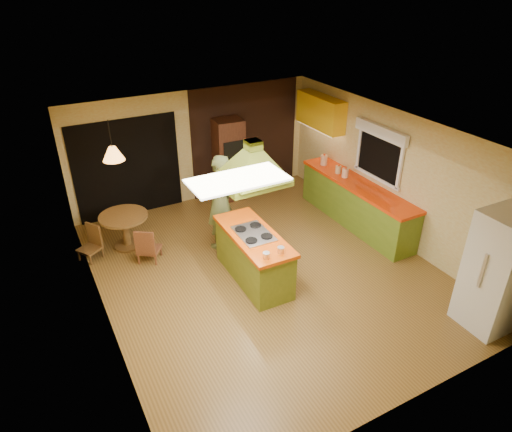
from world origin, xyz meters
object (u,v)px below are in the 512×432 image
man (220,202)px  wall_oven (229,160)px  kitchen_island (254,256)px  refrigerator (499,272)px  canister_large (324,160)px  dining_table (125,225)px

man → wall_oven: bearing=-142.5°
kitchen_island → refrigerator: refrigerator is taller
kitchen_island → man: 1.32m
canister_large → man: bearing=-168.3°
kitchen_island → dining_table: bearing=130.2°
canister_large → dining_table: bearing=176.9°
kitchen_island → canister_large: bearing=34.7°
man → canister_large: bearing=168.9°
dining_table → canister_large: bearing=-3.1°
refrigerator → wall_oven: (-1.60, 5.67, 0.00)m
dining_table → refrigerator: bearing=-47.8°
kitchen_island → wall_oven: bearing=73.1°
refrigerator → canister_large: 4.44m
kitchen_island → dining_table: kitchen_island is taller
kitchen_island → man: (-0.05, 1.24, 0.47)m
kitchen_island → dining_table: 2.64m
refrigerator → canister_large: (0.12, 4.44, 0.10)m
man → wall_oven: (1.03, 1.79, 0.01)m
canister_large → refrigerator: bearing=-91.6°
refrigerator → canister_large: refrigerator is taller
man → canister_large: man is taller
refrigerator → dining_table: (-4.24, 4.68, -0.45)m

